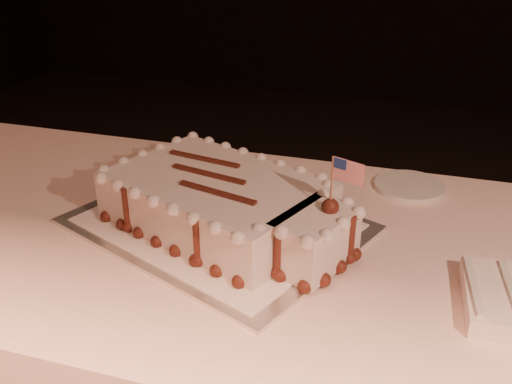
# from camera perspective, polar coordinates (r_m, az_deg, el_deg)

# --- Properties ---
(cake_board) EXTENTS (0.64, 0.57, 0.01)m
(cake_board) POSITION_cam_1_polar(r_m,az_deg,el_deg) (1.13, -3.89, -3.26)
(cake_board) COLOR silver
(cake_board) RESTS_ON banquet_table
(doily) EXTENTS (0.58, 0.51, 0.00)m
(doily) POSITION_cam_1_polar(r_m,az_deg,el_deg) (1.13, -3.90, -3.04)
(doily) COLOR white
(doily) RESTS_ON cake_board
(sheet_cake) EXTENTS (0.53, 0.41, 0.20)m
(sheet_cake) POSITION_cam_1_polar(r_m,az_deg,el_deg) (1.09, -2.88, -1.27)
(sheet_cake) COLOR silver
(sheet_cake) RESTS_ON doily
(side_plate) EXTENTS (0.15, 0.15, 0.01)m
(side_plate) POSITION_cam_1_polar(r_m,az_deg,el_deg) (1.32, 15.07, 0.55)
(side_plate) COLOR silver
(side_plate) RESTS_ON banquet_table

